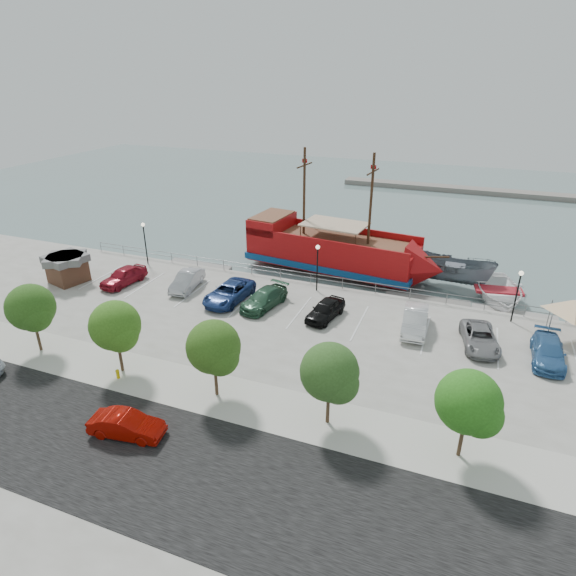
% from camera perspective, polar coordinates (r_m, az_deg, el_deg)
% --- Properties ---
extents(ground, '(160.00, 160.00, 0.00)m').
position_cam_1_polar(ground, '(38.00, 0.32, -5.52)').
color(ground, slate).
extents(land_slab, '(100.00, 58.00, 1.20)m').
position_cam_1_polar(land_slab, '(24.08, -20.33, -28.45)').
color(land_slab, gray).
rests_on(land_slab, ground).
extents(street, '(100.00, 8.00, 0.04)m').
position_cam_1_polar(street, '(26.06, -13.12, -20.12)').
color(street, black).
rests_on(street, land_slab).
extents(sidewalk, '(100.00, 4.00, 0.05)m').
position_cam_1_polar(sidewalk, '(29.86, -6.69, -12.82)').
color(sidewalk, beige).
rests_on(sidewalk, land_slab).
extents(seawall_railing, '(50.00, 0.06, 1.00)m').
position_cam_1_polar(seawall_railing, '(43.90, 3.95, 1.00)').
color(seawall_railing, slate).
rests_on(seawall_railing, land_slab).
extents(far_shore, '(40.00, 3.00, 0.80)m').
position_cam_1_polar(far_shore, '(87.74, 19.92, 10.92)').
color(far_shore, gray).
rests_on(far_shore, ground).
extents(pirate_ship, '(20.38, 7.65, 12.71)m').
position_cam_1_polar(pirate_ship, '(48.67, 6.79, 4.07)').
color(pirate_ship, '#9F0C0E').
rests_on(pirate_ship, ground).
extents(patrol_boat, '(7.91, 4.31, 2.90)m').
position_cam_1_polar(patrol_boat, '(48.10, 19.08, 1.71)').
color(patrol_boat, slate).
rests_on(patrol_boat, ground).
extents(speedboat, '(6.77, 8.58, 1.61)m').
position_cam_1_polar(speedboat, '(46.76, 23.65, -0.58)').
color(speedboat, white).
rests_on(speedboat, ground).
extents(dock_west, '(6.98, 2.05, 0.40)m').
position_cam_1_polar(dock_west, '(50.99, -10.62, 2.46)').
color(dock_west, gray).
rests_on(dock_west, ground).
extents(dock_mid, '(7.46, 2.61, 0.42)m').
position_cam_1_polar(dock_mid, '(44.22, 16.11, -1.67)').
color(dock_mid, slate).
rests_on(dock_mid, ground).
extents(dock_east, '(6.76, 2.02, 0.39)m').
position_cam_1_polar(dock_east, '(44.43, 25.19, -3.06)').
color(dock_east, gray).
rests_on(dock_east, ground).
extents(shed, '(3.85, 3.85, 2.59)m').
position_cam_1_polar(shed, '(48.65, -24.71, 2.21)').
color(shed, '#4F3021').
rests_on(shed, land_slab).
extents(street_sedan, '(4.24, 2.03, 1.34)m').
position_cam_1_polar(street_sedan, '(28.15, -18.59, -15.15)').
color(street_sedan, '#930B03').
rests_on(street_sedan, street).
extents(fire_hydrant, '(0.24, 0.24, 0.68)m').
position_cam_1_polar(fire_hydrant, '(32.94, -19.53, -9.54)').
color(fire_hydrant, '#D4B608').
rests_on(fire_hydrant, sidewalk).
extents(lamp_post_left, '(0.36, 0.36, 4.28)m').
position_cam_1_polar(lamp_post_left, '(49.93, -16.66, 5.93)').
color(lamp_post_left, black).
rests_on(lamp_post_left, land_slab).
extents(lamp_post_mid, '(0.36, 0.36, 4.28)m').
position_cam_1_polar(lamp_post_mid, '(41.83, 3.51, 3.37)').
color(lamp_post_mid, black).
rests_on(lamp_post_mid, land_slab).
extents(lamp_post_right, '(0.36, 0.36, 4.28)m').
position_cam_1_polar(lamp_post_right, '(40.42, 25.62, 0.07)').
color(lamp_post_right, black).
rests_on(lamp_post_right, land_slab).
extents(tree_b, '(3.30, 3.20, 5.00)m').
position_cam_1_polar(tree_b, '(36.70, -28.10, -2.25)').
color(tree_b, '#473321').
rests_on(tree_b, sidewalk).
extents(tree_c, '(3.30, 3.20, 5.00)m').
position_cam_1_polar(tree_c, '(32.02, -19.67, -4.46)').
color(tree_c, '#473321').
rests_on(tree_c, sidewalk).
extents(tree_d, '(3.30, 3.20, 5.00)m').
position_cam_1_polar(tree_d, '(28.31, -8.63, -7.19)').
color(tree_d, '#473321').
rests_on(tree_d, sidewalk).
extents(tree_e, '(3.30, 3.20, 5.00)m').
position_cam_1_polar(tree_e, '(25.99, 5.20, -10.19)').
color(tree_e, '#473321').
rests_on(tree_e, sidewalk).
extents(tree_f, '(3.30, 3.20, 5.00)m').
position_cam_1_polar(tree_f, '(25.45, 20.89, -12.83)').
color(tree_f, '#473321').
rests_on(tree_f, sidewalk).
extents(parked_car_a, '(2.48, 4.89, 1.59)m').
position_cam_1_polar(parked_car_a, '(46.38, -18.91, 1.36)').
color(parked_car_a, maroon).
rests_on(parked_car_a, land_slab).
extents(parked_car_b, '(2.22, 4.81, 1.53)m').
position_cam_1_polar(parked_car_b, '(43.95, -11.87, 0.87)').
color(parked_car_b, '#A1A2A7').
rests_on(parked_car_b, land_slab).
extents(parked_car_c, '(2.99, 5.74, 1.54)m').
position_cam_1_polar(parked_car_c, '(41.00, -6.99, -0.54)').
color(parked_car_c, navy).
rests_on(parked_car_c, land_slab).
extents(parked_car_d, '(3.05, 5.37, 1.47)m').
position_cam_1_polar(parked_car_d, '(39.79, -2.85, -1.26)').
color(parked_car_d, '#275137').
rests_on(parked_car_d, land_slab).
extents(parked_car_e, '(2.57, 4.60, 1.48)m').
position_cam_1_polar(parked_car_e, '(38.06, 4.46, -2.56)').
color(parked_car_e, black).
rests_on(parked_car_e, land_slab).
extents(parked_car_f, '(2.08, 5.11, 1.65)m').
position_cam_1_polar(parked_car_f, '(37.40, 14.81, -3.75)').
color(parked_car_f, silver).
rests_on(parked_car_f, land_slab).
extents(parked_car_g, '(3.12, 5.23, 1.36)m').
position_cam_1_polar(parked_car_g, '(36.84, 21.78, -5.51)').
color(parked_car_g, gray).
rests_on(parked_car_g, land_slab).
extents(parked_car_h, '(2.12, 4.98, 1.43)m').
position_cam_1_polar(parked_car_h, '(37.04, 28.45, -6.63)').
color(parked_car_h, '#3568A0').
rests_on(parked_car_h, land_slab).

